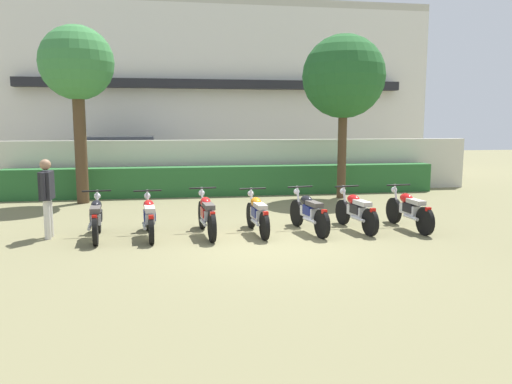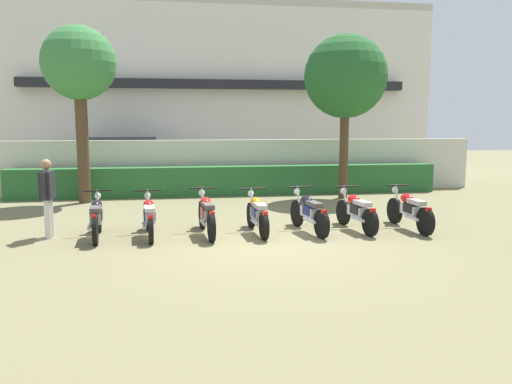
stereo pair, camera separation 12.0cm
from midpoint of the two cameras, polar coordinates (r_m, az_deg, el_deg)
ground at (r=10.07m, az=0.81°, el=-5.90°), size 60.00×60.00×0.00m
building at (r=24.11m, az=-5.36°, el=11.08°), size 18.59×6.50×7.46m
compound_wall at (r=17.35m, az=-3.63°, el=2.97°), size 17.66×0.30×1.81m
hedge_row at (r=16.70m, az=-3.37°, el=1.31°), size 14.13×0.70×0.96m
parked_car at (r=19.26m, az=-15.24°, el=3.30°), size 4.53×2.14×1.89m
tree_near_inspector at (r=15.85m, az=-19.95°, el=13.32°), size 2.14×2.14×5.19m
tree_far_side at (r=16.19m, az=9.75°, el=12.74°), size 2.58×2.58×5.11m
motorcycle_in_row_0 at (r=10.93m, az=-18.02°, el=-2.78°), size 0.60×1.84×0.97m
motorcycle_in_row_1 at (r=10.81m, az=-12.38°, el=-2.75°), size 0.60×1.87×0.94m
motorcycle_in_row_2 at (r=10.80m, az=-5.97°, el=-2.52°), size 0.60×1.98×0.97m
motorcycle_in_row_3 at (r=10.88m, az=-0.16°, el=-2.47°), size 0.60×1.82×0.95m
motorcycle_in_row_4 at (r=11.09m, az=5.72°, el=-2.26°), size 0.60×1.94×0.96m
motorcycle_in_row_5 at (r=11.45m, az=11.02°, el=-2.08°), size 0.60×1.86×0.95m
motorcycle_in_row_6 at (r=11.84m, az=16.74°, el=-1.91°), size 0.60×1.97×0.97m
inspector_person at (r=11.27m, az=-23.00°, el=0.02°), size 0.22×0.67×1.66m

